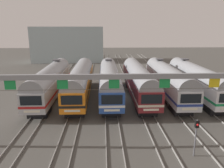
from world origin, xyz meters
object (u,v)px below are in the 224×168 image
at_px(commuter_train_orange, 80,80).
at_px(commuter_train_silver, 167,79).
at_px(commuter_train_blue, 109,80).
at_px(catenary_gantry, 139,86).
at_px(commuter_train_stainless, 51,80).
at_px(commuter_train_white, 196,79).
at_px(commuter_train_maroon, 139,80).
at_px(yard_signal_mast, 196,131).

xyz_separation_m(commuter_train_orange, commuter_train_silver, (12.90, 0.00, 0.00)).
xyz_separation_m(commuter_train_blue, catenary_gantry, (2.15, -13.50, 2.68)).
bearing_deg(commuter_train_stainless, commuter_train_orange, -0.06).
bearing_deg(commuter_train_silver, commuter_train_orange, -179.98).
height_order(commuter_train_silver, commuter_train_white, same).
distance_m(commuter_train_orange, catenary_gantry, 15.20).
bearing_deg(commuter_train_orange, commuter_train_silver, 0.02).
bearing_deg(commuter_train_blue, commuter_train_orange, -179.94).
relative_size(commuter_train_white, catenary_gantry, 0.68).
distance_m(commuter_train_blue, catenary_gantry, 13.93).
bearing_deg(commuter_train_blue, commuter_train_maroon, -0.06).
bearing_deg(commuter_train_orange, commuter_train_maroon, 0.00).
distance_m(commuter_train_silver, catenary_gantry, 15.20).
height_order(commuter_train_blue, commuter_train_silver, same).
height_order(commuter_train_maroon, yard_signal_mast, commuter_train_maroon).
relative_size(commuter_train_stainless, commuter_train_maroon, 1.00).
relative_size(commuter_train_orange, yard_signal_mast, 5.66).
relative_size(commuter_train_stainless, catenary_gantry, 0.68).
relative_size(commuter_train_white, yard_signal_mast, 5.66).
bearing_deg(yard_signal_mast, catenary_gantry, 153.21).
xyz_separation_m(commuter_train_white, yard_signal_mast, (-6.45, -15.67, -0.47)).
relative_size(commuter_train_maroon, yard_signal_mast, 5.66).
bearing_deg(commuter_train_silver, catenary_gantry, -115.53).
height_order(commuter_train_stainless, commuter_train_blue, same).
distance_m(commuter_train_maroon, yard_signal_mast, 15.82).
height_order(commuter_train_white, catenary_gantry, catenary_gantry).
height_order(commuter_train_stainless, yard_signal_mast, commuter_train_stainless).
bearing_deg(commuter_train_blue, commuter_train_silver, 0.00).
distance_m(commuter_train_stainless, commuter_train_blue, 8.60).
distance_m(commuter_train_blue, commuter_train_white, 12.90).
relative_size(commuter_train_blue, yard_signal_mast, 5.66).
bearing_deg(catenary_gantry, yard_signal_mast, -26.79).
bearing_deg(commuter_train_silver, yard_signal_mast, -97.81).
bearing_deg(commuter_train_orange, commuter_train_stainless, 179.94).
bearing_deg(commuter_train_orange, commuter_train_white, 0.01).
relative_size(commuter_train_silver, commuter_train_white, 1.00).
bearing_deg(commuter_train_stainless, commuter_train_white, 0.00).
xyz_separation_m(commuter_train_stainless, commuter_train_silver, (17.20, 0.00, 0.00)).
bearing_deg(catenary_gantry, commuter_train_silver, 64.47).
distance_m(commuter_train_blue, yard_signal_mast, 16.95).
bearing_deg(catenary_gantry, commuter_train_white, 51.48).
distance_m(commuter_train_maroon, catenary_gantry, 13.93).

